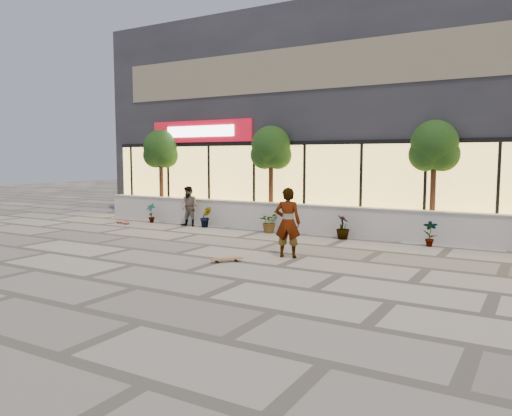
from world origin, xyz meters
The scene contains 15 objects.
ground centered at (0.00, 0.00, 0.00)m, with size 80.00×80.00×0.00m, color #AAA393.
planter_wall centered at (0.00, 7.00, 0.52)m, with size 22.00×0.42×1.04m.
retail_building centered at (0.00, 12.49, 4.25)m, with size 24.00×9.17×8.50m.
shrub_a centered at (-8.50, 6.45, 0.41)m, with size 0.43×0.29×0.81m, color black.
shrub_b centered at (-5.70, 6.45, 0.41)m, with size 0.45×0.36×0.81m, color black.
shrub_c centered at (-2.90, 6.45, 0.41)m, with size 0.73×0.63×0.81m, color black.
shrub_d centered at (-0.10, 6.45, 0.41)m, with size 0.45×0.45×0.81m, color black.
shrub_e centered at (2.70, 6.45, 0.41)m, with size 0.43×0.29×0.81m, color black.
tree_west centered at (-9.00, 7.70, 2.99)m, with size 1.60×1.50×3.92m.
tree_midwest centered at (-3.50, 7.70, 2.99)m, with size 1.60×1.50×3.92m.
tree_mideast centered at (2.50, 7.70, 2.99)m, with size 1.60×1.50×3.92m.
skater_center centered at (-0.32, 2.78, 0.96)m, with size 0.70×0.46×1.91m, color silver.
skater_left centered at (-6.39, 6.30, 0.79)m, with size 0.77×0.60×1.59m, color tan.
skateboard_center centered at (-1.40, 1.42, 0.08)m, with size 0.71×0.78×0.10m.
skateboard_left centered at (-9.24, 5.57, 0.08)m, with size 0.82×0.33×0.10m.
Camera 1 is at (5.65, -9.21, 2.71)m, focal length 35.00 mm.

